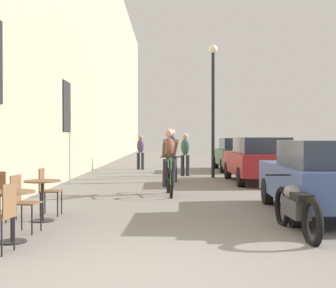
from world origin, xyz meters
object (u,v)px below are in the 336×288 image
pedestrian_far (172,150)px  pedestrian_furthest (142,150)px  cafe_table_near (13,205)px  pedestrian_mid (186,152)px  cafe_chair_near_toward_wall (23,199)px  parked_car_second (260,159)px  cafe_table_mid (44,192)px  cyclist_on_bicycle (170,163)px  parked_motorcycle (297,207)px  street_lamp (214,93)px  pedestrian_near (173,152)px  cafe_chair_near_toward_street (3,213)px  parked_car_nearest (322,176)px  cafe_chair_mid_toward_street (2,192)px  parked_car_third (238,154)px  cafe_chair_mid_toward_wall (48,188)px

pedestrian_far → pedestrian_furthest: 2.29m
cafe_table_near → pedestrian_mid: (2.85, 11.36, 0.41)m
cafe_chair_near_toward_wall → parked_car_second: size_ratio=0.21×
cafe_table_mid → cyclist_on_bicycle: 4.43m
pedestrian_mid → pedestrian_furthest: pedestrian_mid is taller
cafe_table_mid → parked_motorcycle: 4.31m
street_lamp → cafe_chair_near_toward_wall: bearing=-111.6°
parked_motorcycle → pedestrian_near: bearing=102.6°
cafe_chair_near_toward_street → cafe_chair_near_toward_wall: same height
pedestrian_near → pedestrian_mid: 2.61m
cafe_chair_near_toward_street → cafe_table_near: bearing=97.0°
cafe_chair_near_toward_street → cafe_table_mid: (-0.10, 2.27, 0.00)m
cafe_table_near → parked_motorcycle: bearing=8.0°
parked_motorcycle → parked_car_nearest: bearing=61.1°
cafe_table_mid → parked_motorcycle: bearing=-14.4°
cyclist_on_bicycle → cafe_chair_mid_toward_street: bearing=-127.3°
cafe_table_near → pedestrian_near: pedestrian_near is taller
pedestrian_furthest → cyclist_on_bicycle: bearing=-82.2°
cyclist_on_bicycle → street_lamp: size_ratio=0.36×
cafe_table_mid → pedestrian_mid: 10.13m
parked_car_third → cyclist_on_bicycle: bearing=-109.3°
cafe_chair_near_toward_wall → cafe_chair_mid_toward_street: bearing=126.3°
pedestrian_furthest → parked_car_second: 7.63m
cafe_table_near → cafe_chair_near_toward_wall: 0.68m
street_lamp → cafe_table_near: bearing=-110.0°
cafe_table_near → parked_car_nearest: (5.10, 2.30, 0.22)m
pedestrian_far → parked_car_second: 5.34m
cafe_chair_near_toward_wall → cafe_table_mid: (0.05, 0.98, 0.00)m
cafe_chair_mid_toward_street → parked_car_second: (5.88, 7.06, 0.25)m
cafe_chair_near_toward_wall → parked_car_nearest: size_ratio=0.22×
cafe_chair_near_toward_wall → cyclist_on_bicycle: size_ratio=0.51×
cafe_table_near → cafe_chair_near_toward_street: bearing=-83.0°
cyclist_on_bicycle → parked_car_second: bearing=47.3°
pedestrian_mid → cafe_table_near: bearing=-104.1°
pedestrian_mid → cafe_chair_mid_toward_street: bearing=-110.2°
parked_car_nearest → parked_car_second: size_ratio=0.97×
cafe_chair_mid_toward_street → cafe_chair_mid_toward_wall: bearing=46.8°
cafe_chair_mid_toward_wall → parked_car_second: (5.24, 6.38, 0.25)m
cafe_table_near → parked_car_nearest: parked_car_nearest is taller
cafe_table_near → cafe_chair_mid_toward_street: 1.75m
cafe_table_mid → cafe_chair_mid_toward_street: size_ratio=0.81×
pedestrian_mid → cafe_chair_near_toward_wall: bearing=-105.3°
cafe_chair_mid_toward_street → pedestrian_near: size_ratio=0.51×
pedestrian_mid → parked_car_nearest: size_ratio=0.41×
cafe_table_mid → cyclist_on_bicycle: size_ratio=0.41×
pedestrian_mid → parked_car_third: (2.41, 2.81, -0.17)m
cafe_chair_near_toward_street → pedestrian_near: pedestrian_near is taller
parked_car_second → cafe_chair_near_toward_street: bearing=-118.7°
cafe_chair_mid_toward_street → pedestrian_mid: bearing=69.8°
cafe_table_near → pedestrian_mid: size_ratio=0.44×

